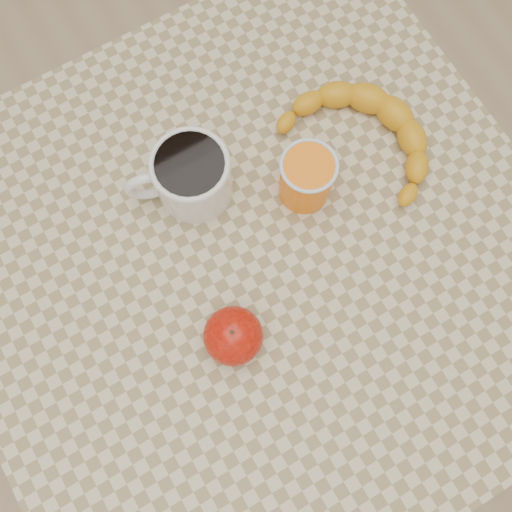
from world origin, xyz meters
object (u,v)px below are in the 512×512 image
orange_juice_glass (306,178)px  apple (233,336)px  table (256,274)px  coffee_mug (190,176)px  banana (365,137)px

orange_juice_glass → apple: (-0.18, -0.13, -0.01)m
table → coffee_mug: (-0.02, 0.13, 0.13)m
coffee_mug → apple: coffee_mug is taller
coffee_mug → banana: size_ratio=0.51×
table → orange_juice_glass: bearing=25.9°
coffee_mug → orange_juice_glass: (0.13, -0.08, -0.00)m
table → banana: banana is taller
coffee_mug → apple: bearing=-104.8°
banana → table: bearing=-178.1°
apple → banana: apple is taller
coffee_mug → apple: size_ratio=1.63×
coffee_mug → banana: 0.25m
table → banana: (0.22, 0.07, 0.11)m
orange_juice_glass → apple: size_ratio=0.92×
coffee_mug → orange_juice_glass: same height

